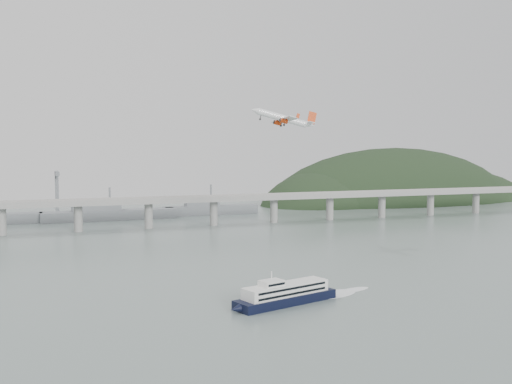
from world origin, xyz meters
name	(u,v)px	position (x,y,z in m)	size (l,w,h in m)	color
ground	(300,281)	(0.00, 0.00, 0.00)	(900.00, 900.00, 0.00)	slate
bridge	(187,203)	(-1.15, 200.00, 17.65)	(800.00, 22.00, 23.90)	gray
headland	(405,218)	(285.18, 331.75, -19.34)	(365.00, 155.00, 156.00)	black
ferry	(286,294)	(-21.46, -33.70, 3.62)	(69.12, 27.17, 13.34)	black
airliner	(284,119)	(28.72, 84.83, 76.28)	(41.05, 37.12, 12.95)	white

